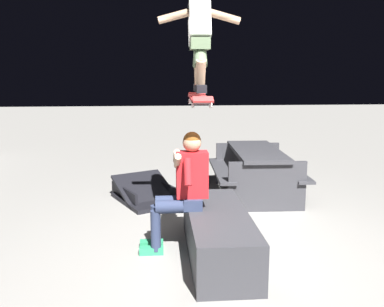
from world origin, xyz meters
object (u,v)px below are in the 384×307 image
at_px(skater_airborne, 199,33).
at_px(kicker_ramp, 148,196).
at_px(ledge_box_main, 218,235).
at_px(person_sitting_on_ledge, 182,186).
at_px(skateboard, 200,99).
at_px(picnic_table_back, 256,165).

xyz_separation_m(skater_airborne, kicker_ramp, (1.67, 0.61, -2.28)).
bearing_deg(skater_airborne, ledge_box_main, -156.39).
height_order(person_sitting_on_ledge, skateboard, skateboard).
distance_m(ledge_box_main, skateboard, 1.47).
distance_m(person_sitting_on_ledge, kicker_ramp, 2.01).
bearing_deg(kicker_ramp, skater_airborne, -159.76).
bearing_deg(person_sitting_on_ledge, skater_airborne, -47.97).
bearing_deg(ledge_box_main, skater_airborne, 23.61).
height_order(person_sitting_on_ledge, picnic_table_back, person_sitting_on_ledge).
bearing_deg(skateboard, picnic_table_back, -30.23).
distance_m(skateboard, kicker_ramp, 2.42).
relative_size(skateboard, picnic_table_back, 0.59).
bearing_deg(person_sitting_on_ledge, skateboard, -58.05).
bearing_deg(picnic_table_back, skateboard, 149.77).
bearing_deg(picnic_table_back, person_sitting_on_ledge, 147.12).
relative_size(skater_airborne, kicker_ramp, 0.86).
bearing_deg(kicker_ramp, skateboard, -160.42).
xyz_separation_m(skateboard, kicker_ramp, (1.72, 0.61, -1.59)).
height_order(ledge_box_main, kicker_ramp, ledge_box_main).
height_order(ledge_box_main, person_sitting_on_ledge, person_sitting_on_ledge).
xyz_separation_m(person_sitting_on_ledge, picnic_table_back, (1.99, -1.29, -0.24)).
height_order(ledge_box_main, skater_airborne, skater_airborne).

